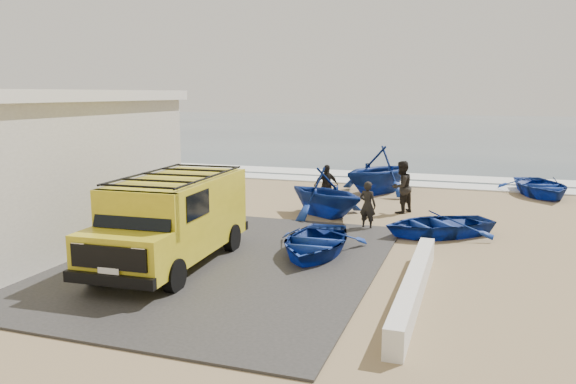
% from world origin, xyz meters
% --- Properties ---
extents(ground, '(160.00, 160.00, 0.00)m').
position_xyz_m(ground, '(0.00, 0.00, 0.00)').
color(ground, '#998159').
extents(slab, '(12.00, 10.00, 0.05)m').
position_xyz_m(slab, '(-2.00, -2.00, 0.03)').
color(slab, '#393634').
rests_on(slab, ground).
extents(ocean, '(180.00, 88.00, 0.01)m').
position_xyz_m(ocean, '(0.00, 56.00, 0.00)').
color(ocean, '#385166').
rests_on(ocean, ground).
extents(surf_line, '(180.00, 1.60, 0.06)m').
position_xyz_m(surf_line, '(0.00, 12.00, 0.03)').
color(surf_line, white).
rests_on(surf_line, ground).
extents(surf_wash, '(180.00, 2.20, 0.04)m').
position_xyz_m(surf_wash, '(0.00, 14.50, 0.02)').
color(surf_wash, white).
rests_on(surf_wash, ground).
extents(parapet, '(0.35, 6.00, 0.55)m').
position_xyz_m(parapet, '(5.00, -3.00, 0.28)').
color(parapet, silver).
rests_on(parapet, ground).
extents(van, '(2.31, 5.33, 2.25)m').
position_xyz_m(van, '(-0.92, -2.51, 1.21)').
color(van, gold).
rests_on(van, ground).
extents(boat_near_left, '(2.62, 3.55, 0.71)m').
position_xyz_m(boat_near_left, '(2.16, -0.59, 0.36)').
color(boat_near_left, navy).
rests_on(boat_near_left, ground).
extents(boat_near_right, '(4.17, 3.91, 0.70)m').
position_xyz_m(boat_near_right, '(5.06, 2.54, 0.35)').
color(boat_near_right, navy).
rests_on(boat_near_right, ground).
extents(boat_mid_left, '(4.17, 4.01, 1.70)m').
position_xyz_m(boat_mid_left, '(1.18, 4.09, 0.85)').
color(boat_mid_left, navy).
rests_on(boat_mid_left, ground).
extents(boat_far_left, '(4.80, 4.98, 2.02)m').
position_xyz_m(boat_far_left, '(2.14, 9.22, 1.01)').
color(boat_far_left, navy).
rests_on(boat_far_left, ground).
extents(boat_far_right, '(3.62, 4.43, 0.80)m').
position_xyz_m(boat_far_right, '(8.65, 10.80, 0.40)').
color(boat_far_right, navy).
rests_on(boat_far_right, ground).
extents(fisherman_front, '(0.63, 0.50, 1.52)m').
position_xyz_m(fisherman_front, '(2.92, 2.73, 0.76)').
color(fisherman_front, black).
rests_on(fisherman_front, ground).
extents(fisherman_middle, '(1.07, 1.14, 1.86)m').
position_xyz_m(fisherman_middle, '(3.59, 5.52, 0.93)').
color(fisherman_middle, black).
rests_on(fisherman_middle, ground).
extents(fisherman_back, '(1.01, 0.82, 1.61)m').
position_xyz_m(fisherman_back, '(0.81, 5.61, 0.80)').
color(fisherman_back, black).
rests_on(fisherman_back, ground).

